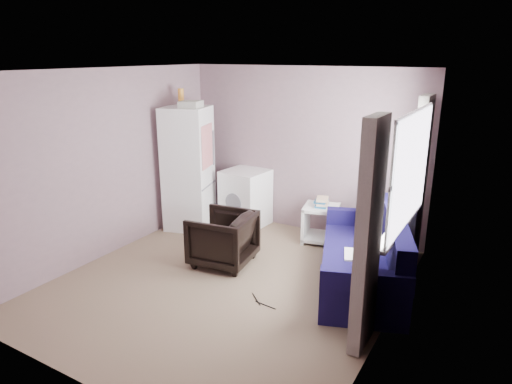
{
  "coord_description": "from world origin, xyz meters",
  "views": [
    {
      "loc": [
        2.81,
        -4.14,
        2.68
      ],
      "look_at": [
        0.05,
        0.6,
        1.0
      ],
      "focal_mm": 32.0,
      "sensor_mm": 36.0,
      "label": 1
    }
  ],
  "objects_px": {
    "armchair": "(223,236)",
    "sofa": "(367,260)",
    "side_table": "(321,221)",
    "fridge": "(188,168)",
    "washing_machine": "(246,197)"
  },
  "relations": [
    {
      "from": "fridge",
      "to": "sofa",
      "type": "bearing_deg",
      "value": -25.69
    },
    {
      "from": "washing_machine",
      "to": "sofa",
      "type": "distance_m",
      "value": 2.53
    },
    {
      "from": "side_table",
      "to": "armchair",
      "type": "bearing_deg",
      "value": -121.81
    },
    {
      "from": "armchair",
      "to": "side_table",
      "type": "xyz_separation_m",
      "value": [
        0.83,
        1.34,
        -0.07
      ]
    },
    {
      "from": "fridge",
      "to": "side_table",
      "type": "relative_size",
      "value": 3.21
    },
    {
      "from": "sofa",
      "to": "washing_machine",
      "type": "bearing_deg",
      "value": 136.56
    },
    {
      "from": "armchair",
      "to": "fridge",
      "type": "distance_m",
      "value": 1.59
    },
    {
      "from": "armchair",
      "to": "side_table",
      "type": "height_order",
      "value": "armchair"
    },
    {
      "from": "fridge",
      "to": "sofa",
      "type": "relative_size",
      "value": 0.99
    },
    {
      "from": "fridge",
      "to": "sofa",
      "type": "xyz_separation_m",
      "value": [
        3.03,
        -0.5,
        -0.64
      ]
    },
    {
      "from": "washing_machine",
      "to": "armchair",
      "type": "bearing_deg",
      "value": -65.57
    },
    {
      "from": "washing_machine",
      "to": "side_table",
      "type": "distance_m",
      "value": 1.33
    },
    {
      "from": "side_table",
      "to": "washing_machine",
      "type": "bearing_deg",
      "value": 178.29
    },
    {
      "from": "armchair",
      "to": "sofa",
      "type": "relative_size",
      "value": 0.35
    },
    {
      "from": "armchair",
      "to": "sofa",
      "type": "height_order",
      "value": "sofa"
    }
  ]
}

